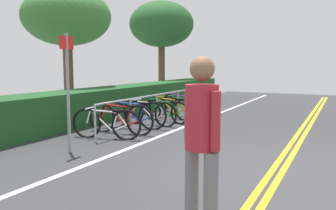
# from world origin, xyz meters

# --- Properties ---
(ground_plane) EXTENTS (31.38, 11.20, 0.05)m
(ground_plane) POSITION_xyz_m (0.00, 0.00, -0.03)
(ground_plane) COLOR #353538
(centre_line_yellow_inner) EXTENTS (28.24, 0.10, 0.00)m
(centre_line_yellow_inner) POSITION_xyz_m (0.00, -0.08, 0.00)
(centre_line_yellow_inner) COLOR gold
(centre_line_yellow_inner) RESTS_ON ground_plane
(centre_line_yellow_outer) EXTENTS (28.24, 0.10, 0.00)m
(centre_line_yellow_outer) POSITION_xyz_m (0.00, 0.08, 0.00)
(centre_line_yellow_outer) COLOR gold
(centre_line_yellow_outer) RESTS_ON ground_plane
(bike_lane_stripe_white) EXTENTS (28.24, 0.12, 0.00)m
(bike_lane_stripe_white) POSITION_xyz_m (0.00, 2.96, 0.00)
(bike_lane_stripe_white) COLOR white
(bike_lane_stripe_white) RESTS_ON ground_plane
(bike_rack) EXTENTS (5.73, 0.05, 0.84)m
(bike_rack) POSITION_xyz_m (3.34, 3.90, 0.62)
(bike_rack) COLOR #9EA0A5
(bike_rack) RESTS_ON ground_plane
(bicycle_0) EXTENTS (0.50, 1.67, 0.74)m
(bicycle_0) POSITION_xyz_m (0.95, 3.93, 0.34)
(bicycle_0) COLOR black
(bicycle_0) RESTS_ON ground_plane
(bicycle_1) EXTENTS (0.46, 1.84, 0.78)m
(bicycle_1) POSITION_xyz_m (1.60, 3.99, 0.37)
(bicycle_1) COLOR black
(bicycle_1) RESTS_ON ground_plane
(bicycle_2) EXTENTS (0.60, 1.75, 0.77)m
(bicycle_2) POSITION_xyz_m (2.28, 4.04, 0.36)
(bicycle_2) COLOR black
(bicycle_2) RESTS_ON ground_plane
(bicycle_3) EXTENTS (0.46, 1.80, 0.73)m
(bicycle_3) POSITION_xyz_m (2.99, 3.97, 0.34)
(bicycle_3) COLOR black
(bicycle_3) RESTS_ON ground_plane
(bicycle_4) EXTENTS (0.67, 1.69, 0.69)m
(bicycle_4) POSITION_xyz_m (3.70, 3.80, 0.32)
(bicycle_4) COLOR black
(bicycle_4) RESTS_ON ground_plane
(bicycle_5) EXTENTS (0.46, 1.69, 0.71)m
(bicycle_5) POSITION_xyz_m (4.28, 3.92, 0.33)
(bicycle_5) COLOR black
(bicycle_5) RESTS_ON ground_plane
(bicycle_6) EXTENTS (0.46, 1.66, 0.70)m
(bicycle_6) POSITION_xyz_m (4.95, 3.85, 0.32)
(bicycle_6) COLOR black
(bicycle_6) RESTS_ON ground_plane
(bicycle_7) EXTENTS (0.46, 1.78, 0.71)m
(bicycle_7) POSITION_xyz_m (5.61, 4.03, 0.33)
(bicycle_7) COLOR black
(bicycle_7) RESTS_ON ground_plane
(pedestrian) EXTENTS (0.32, 0.44, 1.78)m
(pedestrian) POSITION_xyz_m (-2.47, 0.31, 1.03)
(pedestrian) COLOR slate
(pedestrian) RESTS_ON ground_plane
(sign_post_near) EXTENTS (0.36, 0.06, 2.27)m
(sign_post_near) POSITION_xyz_m (-0.42, 3.80, 1.37)
(sign_post_near) COLOR gray
(sign_post_near) RESTS_ON ground_plane
(hedge_backdrop) EXTENTS (14.68, 1.23, 0.95)m
(hedge_backdrop) POSITION_xyz_m (4.84, 5.84, 0.47)
(hedge_backdrop) COLOR #1C4C21
(hedge_backdrop) RESTS_ON ground_plane
(tree_mid) EXTENTS (2.95, 2.95, 4.23)m
(tree_mid) POSITION_xyz_m (3.83, 7.58, 3.23)
(tree_mid) COLOR brown
(tree_mid) RESTS_ON ground_plane
(tree_far_right) EXTENTS (3.15, 3.15, 4.74)m
(tree_far_right) POSITION_xyz_m (10.30, 7.36, 3.60)
(tree_far_right) COLOR brown
(tree_far_right) RESTS_ON ground_plane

